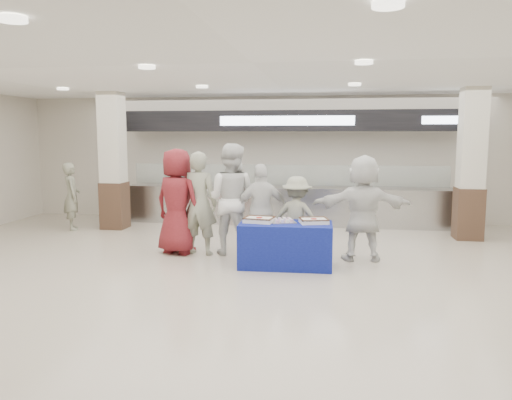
% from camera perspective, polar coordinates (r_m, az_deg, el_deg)
% --- Properties ---
extents(ground, '(14.00, 14.00, 0.00)m').
position_cam_1_polar(ground, '(7.33, -0.46, -10.20)').
color(ground, '#BDB4A2').
rests_on(ground, ground).
extents(serving_line, '(8.70, 0.85, 2.80)m').
position_cam_1_polar(serving_line, '(12.39, 3.58, 2.55)').
color(serving_line, '#ACAEB3').
rests_on(serving_line, ground).
extents(column_left, '(0.55, 0.55, 3.20)m').
position_cam_1_polar(column_left, '(12.24, -16.00, 3.95)').
color(column_left, '#3B271B').
rests_on(column_left, ground).
extents(column_right, '(0.55, 0.55, 3.20)m').
position_cam_1_polar(column_right, '(11.48, 23.34, 3.41)').
color(column_right, '#3B271B').
rests_on(column_right, ground).
extents(display_table, '(1.57, 0.83, 0.75)m').
position_cam_1_polar(display_table, '(8.48, 3.41, -5.14)').
color(display_table, navy).
rests_on(display_table, ground).
extents(sheet_cake_left, '(0.53, 0.44, 0.10)m').
position_cam_1_polar(sheet_cake_left, '(8.46, 0.37, -2.22)').
color(sheet_cake_left, white).
rests_on(sheet_cake_left, display_table).
extents(sheet_cake_right, '(0.53, 0.46, 0.10)m').
position_cam_1_polar(sheet_cake_right, '(8.42, 6.62, -2.33)').
color(sheet_cake_right, white).
rests_on(sheet_cake_right, display_table).
extents(cupcake_tray, '(0.48, 0.42, 0.07)m').
position_cam_1_polar(cupcake_tray, '(8.45, 3.13, -2.36)').
color(cupcake_tray, '#A1A1A5').
rests_on(cupcake_tray, display_table).
extents(civilian_maroon, '(1.12, 0.92, 1.97)m').
position_cam_1_polar(civilian_maroon, '(9.41, -8.99, -0.17)').
color(civilian_maroon, maroon).
rests_on(civilian_maroon, ground).
extents(soldier_a, '(0.76, 0.55, 1.92)m').
position_cam_1_polar(soldier_a, '(9.30, -6.52, -0.37)').
color(soldier_a, gray).
rests_on(soldier_a, ground).
extents(chef_tall, '(1.08, 0.88, 2.06)m').
position_cam_1_polar(chef_tall, '(9.27, -2.91, 0.08)').
color(chef_tall, silver).
rests_on(chef_tall, ground).
extents(chef_short, '(1.08, 0.70, 1.70)m').
position_cam_1_polar(chef_short, '(9.08, 0.64, -1.22)').
color(chef_short, silver).
rests_on(chef_short, ground).
extents(soldier_b, '(1.04, 0.72, 1.48)m').
position_cam_1_polar(soldier_b, '(9.02, 4.68, -2.00)').
color(soldier_b, gray).
rests_on(soldier_b, ground).
extents(civilian_white, '(1.79, 0.73, 1.88)m').
position_cam_1_polar(civilian_white, '(8.99, 12.11, -0.90)').
color(civilian_white, white).
rests_on(civilian_white, ground).
extents(soldier_bg, '(0.63, 0.69, 1.58)m').
position_cam_1_polar(soldier_bg, '(12.43, -20.31, 0.40)').
color(soldier_bg, gray).
rests_on(soldier_bg, ground).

